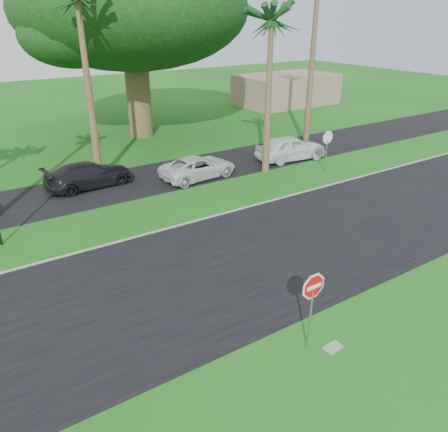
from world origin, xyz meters
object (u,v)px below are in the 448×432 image
Objects in this scene: car_pickup at (291,148)px; stop_sign_far at (327,143)px; car_minivan at (198,167)px; stop_sign_near at (312,296)px; car_dark at (89,175)px.

stop_sign_far is at bearing -166.61° from car_pickup.
stop_sign_far is at bearing -118.85° from car_minivan.
stop_sign_near is 1.00× the size of stop_sign_far.
car_dark is 6.11m from car_minivan.
car_pickup is at bearing -97.16° from car_minivan.
stop_sign_far is 3.04m from car_pickup.
car_minivan is (-7.06, 3.11, -1.14)m from stop_sign_far.
stop_sign_near is 16.19m from car_dark.
car_dark is at bearing -21.65° from stop_sign_far.
car_minivan is (5.78, -1.98, -0.06)m from car_dark.
car_pickup is at bearing -84.08° from stop_sign_far.
car_pickup is (-0.30, 2.86, -0.98)m from stop_sign_far.
stop_sign_far is at bearing 43.73° from stop_sign_near.
stop_sign_near is at bearing 157.48° from car_minivan.
stop_sign_near is at bearing 148.53° from car_pickup.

